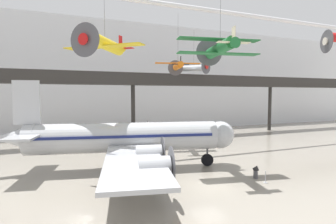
{
  "coord_description": "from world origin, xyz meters",
  "views": [
    {
      "loc": [
        -11.31,
        -18.77,
        7.8
      ],
      "look_at": [
        -1.28,
        6.08,
        5.99
      ],
      "focal_mm": 28.0,
      "sensor_mm": 36.0,
      "label": 1
    }
  ],
  "objects_px": {
    "stanchion_barrier": "(265,179)",
    "info_sign_pedestal": "(256,174)",
    "suspended_plane_orange_highwing": "(178,66)",
    "airliner_silver_main": "(124,138)",
    "suspended_plane_yellow_lowwing": "(105,44)",
    "suspended_plane_silver_racer": "(194,68)",
    "suspended_plane_green_biplane": "(220,48)"
  },
  "relations": [
    {
      "from": "info_sign_pedestal",
      "to": "suspended_plane_orange_highwing",
      "type": "bearing_deg",
      "value": 88.95
    },
    {
      "from": "suspended_plane_orange_highwing",
      "to": "suspended_plane_green_biplane",
      "type": "relative_size",
      "value": 1.02
    },
    {
      "from": "suspended_plane_green_biplane",
      "to": "info_sign_pedestal",
      "type": "xyz_separation_m",
      "value": [
        2.2,
        -2.86,
        -11.81
      ]
    },
    {
      "from": "suspended_plane_orange_highwing",
      "to": "info_sign_pedestal",
      "type": "bearing_deg",
      "value": -160.31
    },
    {
      "from": "suspended_plane_silver_racer",
      "to": "suspended_plane_orange_highwing",
      "type": "bearing_deg",
      "value": -64.37
    },
    {
      "from": "suspended_plane_orange_highwing",
      "to": "suspended_plane_green_biplane",
      "type": "distance_m",
      "value": 12.23
    },
    {
      "from": "suspended_plane_orange_highwing",
      "to": "info_sign_pedestal",
      "type": "height_order",
      "value": "suspended_plane_orange_highwing"
    },
    {
      "from": "airliner_silver_main",
      "to": "info_sign_pedestal",
      "type": "relative_size",
      "value": 22.31
    },
    {
      "from": "suspended_plane_silver_racer",
      "to": "stanchion_barrier",
      "type": "distance_m",
      "value": 27.54
    },
    {
      "from": "airliner_silver_main",
      "to": "suspended_plane_orange_highwing",
      "type": "height_order",
      "value": "suspended_plane_orange_highwing"
    },
    {
      "from": "airliner_silver_main",
      "to": "info_sign_pedestal",
      "type": "distance_m",
      "value": 13.33
    },
    {
      "from": "suspended_plane_silver_racer",
      "to": "suspended_plane_green_biplane",
      "type": "relative_size",
      "value": 0.94
    },
    {
      "from": "suspended_plane_orange_highwing",
      "to": "suspended_plane_silver_racer",
      "type": "distance_m",
      "value": 10.28
    },
    {
      "from": "stanchion_barrier",
      "to": "info_sign_pedestal",
      "type": "height_order",
      "value": "info_sign_pedestal"
    },
    {
      "from": "airliner_silver_main",
      "to": "suspended_plane_silver_racer",
      "type": "xyz_separation_m",
      "value": [
        16.13,
        15.46,
        9.11
      ]
    },
    {
      "from": "suspended_plane_orange_highwing",
      "to": "suspended_plane_yellow_lowwing",
      "type": "height_order",
      "value": "suspended_plane_yellow_lowwing"
    },
    {
      "from": "suspended_plane_green_biplane",
      "to": "stanchion_barrier",
      "type": "xyz_separation_m",
      "value": [
        2.21,
        -4.11,
        -11.94
      ]
    },
    {
      "from": "suspended_plane_silver_racer",
      "to": "info_sign_pedestal",
      "type": "bearing_deg",
      "value": -37.58
    },
    {
      "from": "suspended_plane_green_biplane",
      "to": "info_sign_pedestal",
      "type": "relative_size",
      "value": 6.66
    },
    {
      "from": "airliner_silver_main",
      "to": "suspended_plane_green_biplane",
      "type": "xyz_separation_m",
      "value": [
        8.49,
        -4.57,
        8.94
      ]
    },
    {
      "from": "airliner_silver_main",
      "to": "suspended_plane_yellow_lowwing",
      "type": "bearing_deg",
      "value": 173.32
    },
    {
      "from": "stanchion_barrier",
      "to": "info_sign_pedestal",
      "type": "xyz_separation_m",
      "value": [
        -0.01,
        1.25,
        0.13
      ]
    },
    {
      "from": "suspended_plane_yellow_lowwing",
      "to": "suspended_plane_green_biplane",
      "type": "height_order",
      "value": "suspended_plane_yellow_lowwing"
    },
    {
      "from": "suspended_plane_green_biplane",
      "to": "stanchion_barrier",
      "type": "distance_m",
      "value": 12.82
    },
    {
      "from": "airliner_silver_main",
      "to": "suspended_plane_yellow_lowwing",
      "type": "xyz_separation_m",
      "value": [
        -1.65,
        0.57,
        9.52
      ]
    },
    {
      "from": "suspended_plane_green_biplane",
      "to": "info_sign_pedestal",
      "type": "height_order",
      "value": "suspended_plane_green_biplane"
    },
    {
      "from": "suspended_plane_green_biplane",
      "to": "airliner_silver_main",
      "type": "bearing_deg",
      "value": 72.7
    },
    {
      "from": "airliner_silver_main",
      "to": "stanchion_barrier",
      "type": "distance_m",
      "value": 14.1
    },
    {
      "from": "airliner_silver_main",
      "to": "suspended_plane_green_biplane",
      "type": "relative_size",
      "value": 3.35
    },
    {
      "from": "suspended_plane_orange_highwing",
      "to": "stanchion_barrier",
      "type": "xyz_separation_m",
      "value": [
        1.19,
        -16.29,
        -11.52
      ]
    },
    {
      "from": "airliner_silver_main",
      "to": "suspended_plane_silver_racer",
      "type": "bearing_deg",
      "value": 56.11
    },
    {
      "from": "suspended_plane_yellow_lowwing",
      "to": "info_sign_pedestal",
      "type": "bearing_deg",
      "value": 98.73
    }
  ]
}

